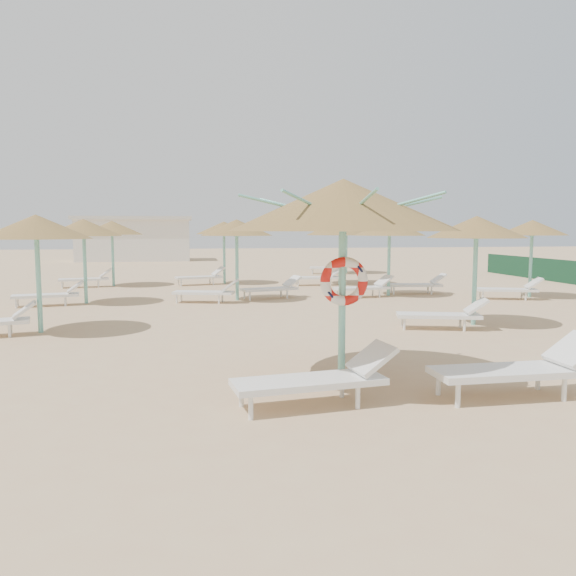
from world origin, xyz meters
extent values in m
plane|color=tan|center=(0.00, 0.00, 0.00)|extent=(120.00, 120.00, 0.00)
cylinder|color=#74C9B8|center=(0.33, -0.03, 1.28)|extent=(0.11, 0.11, 2.57)
cone|color=olive|center=(0.33, -0.03, 2.68)|extent=(3.42, 3.42, 0.77)
cylinder|color=#74C9B8|center=(0.33, -0.03, 2.42)|extent=(0.20, 0.20, 0.12)
cylinder|color=#74C9B8|center=(1.12, -0.03, 2.64)|extent=(1.55, 0.04, 0.39)
cylinder|color=#74C9B8|center=(0.89, 0.52, 2.64)|extent=(1.12, 1.12, 0.39)
cylinder|color=#74C9B8|center=(0.33, 0.76, 2.64)|extent=(0.04, 1.55, 0.39)
cylinder|color=#74C9B8|center=(-0.23, 0.52, 2.64)|extent=(1.12, 1.12, 0.39)
cylinder|color=#74C9B8|center=(-0.46, -0.03, 2.64)|extent=(1.55, 0.04, 0.39)
cylinder|color=#74C9B8|center=(-0.23, -0.59, 2.64)|extent=(1.12, 1.12, 0.39)
cylinder|color=#74C9B8|center=(0.33, -0.82, 2.64)|extent=(0.04, 1.55, 0.39)
cylinder|color=#74C9B8|center=(0.89, -0.59, 2.64)|extent=(1.12, 1.12, 0.39)
torus|color=red|center=(0.33, -0.13, 1.55)|extent=(0.73, 0.15, 0.73)
cylinder|color=white|center=(-1.22, -1.52, 0.15)|extent=(0.06, 0.06, 0.30)
cylinder|color=white|center=(-1.29, -1.00, 0.15)|extent=(0.06, 0.06, 0.30)
cylinder|color=white|center=(0.19, -1.34, 0.15)|extent=(0.06, 0.06, 0.30)
cylinder|color=white|center=(0.12, -0.82, 0.15)|extent=(0.06, 0.06, 0.30)
cube|color=white|center=(-0.42, -1.15, 0.34)|extent=(2.07, 0.91, 0.08)
cube|color=white|center=(0.47, -1.04, 0.59)|extent=(0.59, 0.69, 0.39)
cylinder|color=white|center=(1.49, -1.52, 0.16)|extent=(0.07, 0.07, 0.32)
cylinder|color=white|center=(1.49, -0.94, 0.16)|extent=(0.07, 0.07, 0.32)
cylinder|color=white|center=(3.05, -1.50, 0.16)|extent=(0.07, 0.07, 0.32)
cylinder|color=white|center=(3.04, -0.93, 0.16)|extent=(0.07, 0.07, 0.32)
cube|color=white|center=(2.41, -1.22, 0.37)|extent=(2.19, 0.74, 0.09)
cube|color=white|center=(3.39, -1.21, 0.64)|extent=(0.56, 0.70, 0.42)
cylinder|color=#74C9B8|center=(-5.28, 5.10, 1.15)|extent=(0.11, 0.11, 2.30)
cone|color=olive|center=(-5.28, 5.10, 2.38)|extent=(2.39, 2.39, 0.54)
cylinder|color=#74C9B8|center=(-5.28, 5.10, 2.15)|extent=(0.20, 0.20, 0.12)
cylinder|color=white|center=(-5.79, 4.58, 0.14)|extent=(0.06, 0.06, 0.28)
cylinder|color=white|center=(-5.91, 5.07, 0.14)|extent=(0.06, 0.06, 0.28)
cube|color=white|center=(-5.56, 4.90, 0.56)|extent=(0.61, 0.70, 0.36)
cylinder|color=#74C9B8|center=(-5.18, 10.15, 1.15)|extent=(0.11, 0.11, 2.30)
cone|color=olive|center=(-5.18, 10.15, 2.38)|extent=(2.32, 2.32, 0.52)
cylinder|color=#74C9B8|center=(-5.18, 10.15, 2.15)|extent=(0.20, 0.20, 0.12)
cylinder|color=white|center=(-7.02, 9.35, 0.14)|extent=(0.06, 0.06, 0.28)
cylinder|color=white|center=(-7.11, 9.84, 0.14)|extent=(0.06, 0.06, 0.28)
cylinder|color=white|center=(-5.69, 9.60, 0.14)|extent=(0.06, 0.06, 0.28)
cylinder|color=white|center=(-5.79, 10.10, 0.14)|extent=(0.06, 0.06, 0.28)
cube|color=white|center=(-6.28, 9.75, 0.32)|extent=(1.98, 0.97, 0.08)
cube|color=white|center=(-5.44, 9.91, 0.56)|extent=(0.59, 0.68, 0.36)
cylinder|color=#74C9B8|center=(-5.06, 15.69, 1.15)|extent=(0.11, 0.11, 2.30)
cone|color=olive|center=(-5.06, 15.69, 2.38)|extent=(2.47, 2.47, 0.56)
cylinder|color=#74C9B8|center=(-5.06, 15.69, 2.15)|extent=(0.20, 0.20, 0.12)
cylinder|color=white|center=(-6.91, 14.91, 0.14)|extent=(0.06, 0.06, 0.28)
cylinder|color=white|center=(-6.99, 15.40, 0.14)|extent=(0.06, 0.06, 0.28)
cylinder|color=white|center=(-5.58, 15.13, 0.14)|extent=(0.06, 0.06, 0.28)
cylinder|color=white|center=(-5.66, 15.63, 0.14)|extent=(0.06, 0.06, 0.28)
cube|color=white|center=(-6.16, 15.29, 0.32)|extent=(1.98, 0.93, 0.08)
cube|color=white|center=(-5.32, 15.43, 0.56)|extent=(0.58, 0.67, 0.36)
cylinder|color=#74C9B8|center=(-0.43, 10.10, 1.15)|extent=(0.11, 0.11, 2.30)
cone|color=olive|center=(-0.43, 10.10, 2.38)|extent=(2.33, 2.33, 0.52)
cylinder|color=#74C9B8|center=(-0.43, 10.10, 2.15)|extent=(0.20, 0.20, 0.12)
cylinder|color=white|center=(-2.37, 9.67, 0.14)|extent=(0.06, 0.06, 0.28)
cylinder|color=white|center=(-2.24, 10.15, 0.14)|extent=(0.06, 0.06, 0.28)
cylinder|color=white|center=(-1.07, 9.31, 0.14)|extent=(0.06, 0.06, 0.28)
cylinder|color=white|center=(-0.94, 9.79, 0.14)|extent=(0.06, 0.06, 0.28)
cube|color=white|center=(-1.53, 9.70, 0.32)|extent=(2.00, 1.10, 0.08)
cube|color=white|center=(-0.71, 9.47, 0.56)|extent=(0.63, 0.71, 0.36)
cylinder|color=white|center=(-0.04, 9.95, 0.14)|extent=(0.06, 0.06, 0.28)
cylinder|color=white|center=(-0.17, 10.43, 0.14)|extent=(0.06, 0.06, 0.28)
cylinder|color=white|center=(1.26, 10.30, 0.14)|extent=(0.06, 0.06, 0.28)
cylinder|color=white|center=(1.13, 10.79, 0.14)|extent=(0.06, 0.06, 0.28)
cube|color=white|center=(0.67, 10.40, 0.32)|extent=(2.00, 1.10, 0.08)
cube|color=white|center=(1.49, 10.62, 0.56)|extent=(0.63, 0.71, 0.36)
cylinder|color=#74C9B8|center=(-0.50, 15.89, 1.15)|extent=(0.11, 0.11, 2.30)
cone|color=olive|center=(-0.50, 15.89, 2.38)|extent=(2.38, 2.38, 0.54)
cylinder|color=#74C9B8|center=(-0.50, 15.89, 2.15)|extent=(0.20, 0.20, 0.12)
cylinder|color=white|center=(-2.32, 15.06, 0.14)|extent=(0.06, 0.06, 0.28)
cylinder|color=white|center=(-2.44, 15.55, 0.14)|extent=(0.06, 0.06, 0.28)
cylinder|color=white|center=(-1.01, 15.38, 0.14)|extent=(0.06, 0.06, 0.28)
cylinder|color=white|center=(-1.13, 15.87, 0.14)|extent=(0.06, 0.06, 0.28)
cube|color=white|center=(-1.60, 15.49, 0.32)|extent=(1.99, 1.05, 0.08)
cube|color=white|center=(-0.78, 15.69, 0.56)|extent=(0.61, 0.70, 0.36)
cylinder|color=#74C9B8|center=(4.86, 4.38, 1.15)|extent=(0.11, 0.11, 2.30)
cone|color=olive|center=(4.86, 4.38, 2.38)|extent=(2.33, 2.33, 0.52)
cylinder|color=#74C9B8|center=(4.86, 4.38, 2.15)|extent=(0.20, 0.20, 0.12)
cylinder|color=white|center=(2.92, 3.96, 0.14)|extent=(0.06, 0.06, 0.28)
cylinder|color=white|center=(3.06, 4.44, 0.14)|extent=(0.06, 0.06, 0.28)
cylinder|color=white|center=(4.21, 3.58, 0.14)|extent=(0.06, 0.06, 0.28)
cylinder|color=white|center=(4.35, 4.07, 0.14)|extent=(0.06, 0.06, 0.28)
cube|color=white|center=(3.76, 3.98, 0.32)|extent=(2.00, 1.12, 0.08)
cube|color=white|center=(4.57, 3.74, 0.56)|extent=(0.63, 0.71, 0.36)
cylinder|color=#74C9B8|center=(4.93, 10.56, 1.15)|extent=(0.11, 0.11, 2.30)
cone|color=olive|center=(4.93, 10.56, 2.38)|extent=(2.48, 2.48, 0.56)
cylinder|color=#74C9B8|center=(4.93, 10.56, 2.15)|extent=(0.20, 0.20, 0.12)
cylinder|color=white|center=(3.08, 9.79, 0.14)|extent=(0.06, 0.06, 0.28)
cylinder|color=white|center=(3.00, 10.28, 0.14)|extent=(0.06, 0.06, 0.28)
cylinder|color=white|center=(4.41, 10.00, 0.14)|extent=(0.06, 0.06, 0.28)
cylinder|color=white|center=(4.33, 10.49, 0.14)|extent=(0.06, 0.06, 0.28)
cube|color=white|center=(3.83, 10.16, 0.32)|extent=(1.97, 0.91, 0.08)
cube|color=white|center=(4.67, 10.30, 0.56)|extent=(0.57, 0.67, 0.36)
cylinder|color=white|center=(5.20, 10.74, 0.14)|extent=(0.06, 0.06, 0.28)
cylinder|color=white|center=(5.28, 11.23, 0.14)|extent=(0.06, 0.06, 0.28)
cylinder|color=white|center=(6.53, 10.53, 0.14)|extent=(0.06, 0.06, 0.28)
cylinder|color=white|center=(6.61, 11.02, 0.14)|extent=(0.06, 0.06, 0.28)
cube|color=white|center=(6.03, 10.86, 0.32)|extent=(1.97, 0.91, 0.08)
cube|color=white|center=(6.87, 10.73, 0.56)|extent=(0.57, 0.67, 0.36)
cylinder|color=#74C9B8|center=(4.31, 14.88, 1.15)|extent=(0.11, 0.11, 2.30)
cone|color=olive|center=(4.31, 14.88, 2.40)|extent=(2.85, 2.85, 0.64)
cylinder|color=#74C9B8|center=(4.31, 14.88, 2.15)|extent=(0.20, 0.20, 0.12)
cylinder|color=white|center=(2.40, 14.28, 0.14)|extent=(0.06, 0.06, 0.28)
cylinder|color=white|center=(2.43, 14.78, 0.14)|extent=(0.06, 0.06, 0.28)
cylinder|color=white|center=(3.75, 14.20, 0.14)|extent=(0.06, 0.06, 0.28)
cylinder|color=white|center=(3.78, 14.70, 0.14)|extent=(0.06, 0.06, 0.28)
cube|color=white|center=(3.21, 14.48, 0.32)|extent=(1.93, 0.73, 0.08)
cube|color=white|center=(4.06, 14.43, 0.56)|extent=(0.52, 0.63, 0.36)
cylinder|color=#74C9B8|center=(9.52, 9.24, 1.15)|extent=(0.11, 0.11, 2.30)
cone|color=olive|center=(9.52, 9.24, 2.38)|extent=(2.29, 2.29, 0.52)
cylinder|color=#74C9B8|center=(9.52, 9.24, 2.15)|extent=(0.20, 0.20, 0.12)
cylinder|color=white|center=(7.58, 8.85, 0.14)|extent=(0.06, 0.06, 0.28)
cylinder|color=white|center=(7.73, 9.32, 0.14)|extent=(0.06, 0.06, 0.28)
cylinder|color=white|center=(8.87, 8.44, 0.14)|extent=(0.06, 0.06, 0.28)
cylinder|color=white|center=(9.02, 8.91, 0.14)|extent=(0.06, 0.06, 0.28)
cube|color=white|center=(8.42, 8.84, 0.32)|extent=(2.00, 1.17, 0.08)
cube|color=white|center=(9.23, 8.58, 0.56)|extent=(0.64, 0.72, 0.36)
cylinder|color=#74C9B8|center=(6.22, 20.61, 1.15)|extent=(0.11, 0.11, 2.30)
cone|color=olive|center=(6.22, 20.61, 2.38)|extent=(2.41, 2.41, 0.54)
cylinder|color=#74C9B8|center=(6.22, 20.61, 2.15)|extent=(0.20, 0.20, 0.12)
cylinder|color=white|center=(4.29, 20.18, 0.14)|extent=(0.06, 0.06, 0.28)
cylinder|color=white|center=(4.42, 20.66, 0.14)|extent=(0.06, 0.06, 0.28)
cylinder|color=white|center=(5.59, 19.83, 0.14)|extent=(0.06, 0.06, 0.28)
cylinder|color=white|center=(5.72, 20.31, 0.14)|extent=(0.06, 0.06, 0.28)
cube|color=white|center=(5.12, 20.21, 0.32)|extent=(2.00, 1.09, 0.08)
cube|color=white|center=(5.94, 19.99, 0.56)|extent=(0.62, 0.71, 0.36)
cube|color=silver|center=(-6.00, 35.00, 1.50)|extent=(8.00, 4.00, 3.00)
cube|color=beige|center=(-6.00, 35.00, 3.12)|extent=(8.40, 4.40, 0.25)
cube|color=#1B5131|center=(14.00, 14.00, 0.50)|extent=(0.08, 3.80, 1.00)
cube|color=#1B5131|center=(14.00, 18.00, 0.50)|extent=(0.08, 3.80, 1.00)
cylinder|color=#74C9B8|center=(14.00, 16.10, 0.55)|extent=(0.08, 0.08, 1.10)
camera|label=1|loc=(-1.91, -8.17, 2.32)|focal=35.00mm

